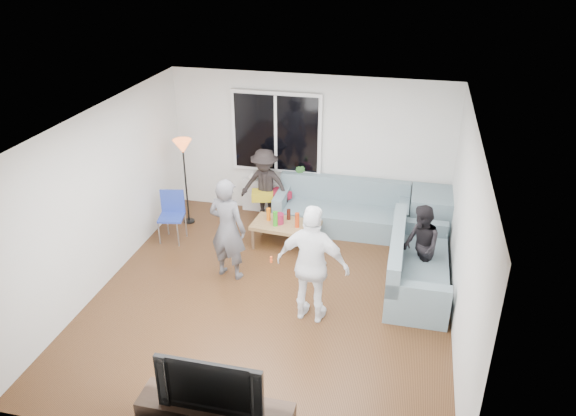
% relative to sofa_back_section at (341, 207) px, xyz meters
% --- Properties ---
extents(floor, '(5.00, 5.50, 0.04)m').
position_rel_sofa_back_section_xyz_m(floor, '(-0.67, -2.27, -0.45)').
color(floor, '#56351C').
rests_on(floor, ground).
extents(ceiling, '(5.00, 5.50, 0.04)m').
position_rel_sofa_back_section_xyz_m(ceiling, '(-0.67, -2.27, 2.20)').
color(ceiling, white).
rests_on(ceiling, ground).
extents(wall_back, '(5.00, 0.04, 2.60)m').
position_rel_sofa_back_section_xyz_m(wall_back, '(-0.67, 0.50, 0.88)').
color(wall_back, silver).
rests_on(wall_back, ground).
extents(wall_front, '(5.00, 0.04, 2.60)m').
position_rel_sofa_back_section_xyz_m(wall_front, '(-0.67, -5.04, 0.88)').
color(wall_front, silver).
rests_on(wall_front, ground).
extents(wall_left, '(0.04, 5.50, 2.60)m').
position_rel_sofa_back_section_xyz_m(wall_left, '(-3.19, -2.27, 0.88)').
color(wall_left, silver).
rests_on(wall_left, ground).
extents(wall_right, '(0.04, 5.50, 2.60)m').
position_rel_sofa_back_section_xyz_m(wall_right, '(1.85, -2.27, 0.88)').
color(wall_right, silver).
rests_on(wall_right, ground).
extents(window_frame, '(1.62, 0.06, 1.47)m').
position_rel_sofa_back_section_xyz_m(window_frame, '(-1.27, 0.42, 1.12)').
color(window_frame, white).
rests_on(window_frame, wall_back).
extents(window_glass, '(1.50, 0.02, 1.35)m').
position_rel_sofa_back_section_xyz_m(window_glass, '(-1.27, 0.38, 1.12)').
color(window_glass, black).
rests_on(window_glass, window_frame).
extents(window_mullion, '(0.05, 0.03, 1.35)m').
position_rel_sofa_back_section_xyz_m(window_mullion, '(-1.27, 0.37, 1.12)').
color(window_mullion, white).
rests_on(window_mullion, window_frame).
extents(radiator, '(1.30, 0.12, 0.62)m').
position_rel_sofa_back_section_xyz_m(radiator, '(-1.27, 0.38, -0.11)').
color(radiator, silver).
rests_on(radiator, floor).
extents(potted_plant, '(0.24, 0.21, 0.39)m').
position_rel_sofa_back_section_xyz_m(potted_plant, '(-0.83, 0.35, 0.39)').
color(potted_plant, '#346D2B').
rests_on(potted_plant, radiator).
extents(vase, '(0.20, 0.20, 0.17)m').
position_rel_sofa_back_section_xyz_m(vase, '(-1.71, 0.35, 0.28)').
color(vase, white).
rests_on(vase, radiator).
extents(sofa_back_section, '(2.30, 0.85, 0.85)m').
position_rel_sofa_back_section_xyz_m(sofa_back_section, '(0.00, 0.00, 0.00)').
color(sofa_back_section, slate).
rests_on(sofa_back_section, floor).
extents(sofa_right_section, '(2.00, 0.85, 0.85)m').
position_rel_sofa_back_section_xyz_m(sofa_right_section, '(1.35, -1.52, 0.00)').
color(sofa_right_section, slate).
rests_on(sofa_right_section, floor).
extents(sofa_corner, '(0.85, 0.85, 0.85)m').
position_rel_sofa_back_section_xyz_m(sofa_corner, '(1.59, 0.00, 0.00)').
color(sofa_corner, slate).
rests_on(sofa_corner, floor).
extents(cushion_yellow, '(0.45, 0.41, 0.14)m').
position_rel_sofa_back_section_xyz_m(cushion_yellow, '(-1.42, -0.02, 0.09)').
color(cushion_yellow, gold).
rests_on(cushion_yellow, sofa_back_section).
extents(cushion_red, '(0.46, 0.43, 0.13)m').
position_rel_sofa_back_section_xyz_m(cushion_red, '(-1.14, 0.06, 0.09)').
color(cushion_red, maroon).
rests_on(cushion_red, sofa_back_section).
extents(coffee_table, '(1.14, 0.69, 0.40)m').
position_rel_sofa_back_section_xyz_m(coffee_table, '(-0.81, -0.78, -0.22)').
color(coffee_table, '#A98352').
rests_on(coffee_table, floor).
extents(pitcher, '(0.17, 0.17, 0.17)m').
position_rel_sofa_back_section_xyz_m(pitcher, '(-0.93, -0.79, 0.06)').
color(pitcher, maroon).
rests_on(pitcher, coffee_table).
extents(side_chair, '(0.47, 0.47, 0.86)m').
position_rel_sofa_back_section_xyz_m(side_chair, '(-2.72, -1.06, 0.01)').
color(side_chair, '#233899').
rests_on(side_chair, floor).
extents(floor_lamp, '(0.32, 0.32, 1.56)m').
position_rel_sofa_back_section_xyz_m(floor_lamp, '(-2.72, -0.37, 0.36)').
color(floor_lamp, orange).
rests_on(floor_lamp, floor).
extents(player_left, '(0.65, 0.49, 1.60)m').
position_rel_sofa_back_section_xyz_m(player_left, '(-1.44, -1.86, 0.37)').
color(player_left, '#525156').
rests_on(player_left, floor).
extents(player_right, '(1.03, 0.53, 1.67)m').
position_rel_sofa_back_section_xyz_m(player_right, '(-0.02, -2.60, 0.41)').
color(player_right, white).
rests_on(player_right, floor).
extents(spectator_right, '(0.65, 0.73, 1.25)m').
position_rel_sofa_back_section_xyz_m(spectator_right, '(1.35, -1.41, 0.20)').
color(spectator_right, black).
rests_on(spectator_right, floor).
extents(spectator_back, '(0.91, 0.56, 1.36)m').
position_rel_sofa_back_section_xyz_m(spectator_back, '(-1.39, 0.03, 0.26)').
color(spectator_back, black).
rests_on(spectator_back, floor).
extents(television, '(1.09, 0.14, 0.63)m').
position_rel_sofa_back_section_xyz_m(television, '(-0.60, -4.77, 0.33)').
color(television, black).
rests_on(television, tv_console).
extents(bottle_d, '(0.07, 0.07, 0.26)m').
position_rel_sofa_back_section_xyz_m(bottle_d, '(-0.61, -0.85, 0.10)').
color(bottle_d, red).
rests_on(bottle_d, coffee_table).
extents(bottle_c, '(0.07, 0.07, 0.18)m').
position_rel_sofa_back_section_xyz_m(bottle_c, '(-0.80, -0.61, 0.07)').
color(bottle_c, '#34110B').
rests_on(bottle_c, coffee_table).
extents(bottle_a, '(0.07, 0.07, 0.22)m').
position_rel_sofa_back_section_xyz_m(bottle_a, '(-1.12, -0.72, 0.08)').
color(bottle_a, '#DA630C').
rests_on(bottle_a, coffee_table).
extents(bottle_e, '(0.07, 0.07, 0.20)m').
position_rel_sofa_back_section_xyz_m(bottle_e, '(-0.50, -0.66, 0.07)').
color(bottle_e, black).
rests_on(bottle_e, coffee_table).
extents(bottle_b, '(0.08, 0.08, 0.26)m').
position_rel_sofa_back_section_xyz_m(bottle_b, '(-0.96, -0.88, 0.10)').
color(bottle_b, green).
rests_on(bottle_b, coffee_table).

